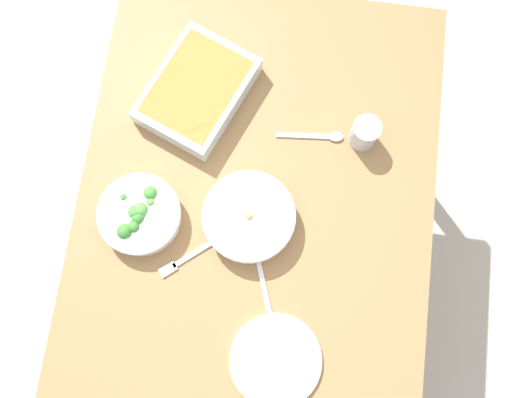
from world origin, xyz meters
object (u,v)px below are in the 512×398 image
drink_cup (364,134)px  fork_on_table (186,258)px  spoon_by_stew (261,272)px  baking_dish (197,90)px  broccoli_bowl (140,215)px  spoon_by_broccoli (153,204)px  stew_bowl (249,217)px  side_plate (276,360)px  spoon_spare (320,136)px

drink_cup → fork_on_table: (0.37, -0.40, -0.04)m
spoon_by_stew → fork_on_table: size_ratio=1.16×
baking_dish → fork_on_table: (0.43, 0.04, -0.03)m
broccoli_bowl → spoon_by_broccoli: 0.05m
fork_on_table → stew_bowl: bearing=129.6°
side_plate → spoon_spare: bearing=175.6°
spoon_by_broccoli → spoon_spare: bearing=120.5°
stew_bowl → drink_cup: 0.36m
broccoli_bowl → fork_on_table: bearing=55.4°
broccoli_bowl → fork_on_table: broccoli_bowl is taller
baking_dish → spoon_by_broccoli: (0.31, -0.07, -0.03)m
spoon_by_broccoli → fork_on_table: 0.16m
baking_dish → spoon_by_stew: bearing=26.8°
spoon_by_broccoli → spoon_spare: same height
spoon_by_stew → fork_on_table: (-0.01, -0.19, -0.00)m
spoon_by_stew → spoon_by_broccoli: bearing=-114.9°
drink_cup → spoon_spare: drink_cup is taller
side_plate → fork_on_table: size_ratio=1.49×
baking_dish → side_plate: (0.64, 0.29, -0.03)m
stew_bowl → baking_dish: bearing=-150.6°
baking_dish → side_plate: baking_dish is taller
spoon_spare → fork_on_table: spoon_spare is taller
drink_cup → fork_on_table: 0.55m
spoon_spare → baking_dish: bearing=-102.4°
side_plate → broccoli_bowl: bearing=-128.6°
spoon_by_stew → baking_dish: bearing=-153.2°
baking_dish → drink_cup: bearing=81.8°
spoon_by_stew → side_plate: bearing=17.1°
broccoli_bowl → baking_dish: bearing=165.3°
side_plate → fork_on_table: (-0.21, -0.25, -0.00)m
stew_bowl → spoon_by_stew: 0.14m
stew_bowl → side_plate: size_ratio=1.05×
stew_bowl → side_plate: 0.35m
baking_dish → broccoli_bowl: bearing=-14.7°
spoon_by_broccoli → spoon_by_stew: bearing=65.1°
spoon_by_broccoli → stew_bowl: bearing=88.0°
spoon_by_broccoli → drink_cup: bearing=115.7°
stew_bowl → drink_cup: bearing=134.0°
drink_cup → spoon_by_broccoli: (0.24, -0.51, -0.03)m
spoon_by_stew → spoon_by_broccoli: same height
stew_bowl → spoon_by_broccoli: bearing=-92.0°
stew_bowl → drink_cup: drink_cup is taller
spoon_spare → fork_on_table: size_ratio=1.19×
side_plate → spoon_by_broccoli: bearing=-133.6°
stew_bowl → drink_cup: (-0.25, 0.26, 0.01)m
drink_cup → side_plate: bearing=-14.8°
side_plate → spoon_spare: side_plate is taller
fork_on_table → drink_cup: bearing=132.5°
drink_cup → side_plate: 0.60m
side_plate → baking_dish: bearing=-156.1°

